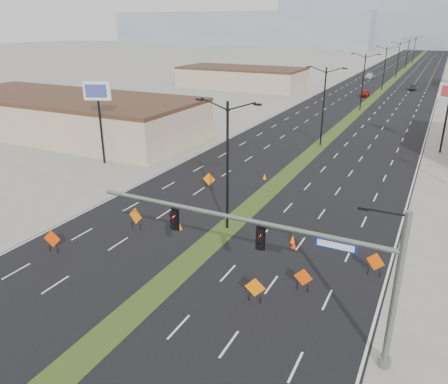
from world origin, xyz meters
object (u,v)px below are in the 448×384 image
at_px(streetlight_2, 363,80).
at_px(streetlight_5, 408,53).
at_px(construction_sign_4, 303,278).
at_px(cone_1, 293,239).
at_px(streetlight_6, 414,49).
at_px(pole_sign_west, 98,97).
at_px(construction_sign_3, 255,288).
at_px(cone_0, 180,226).
at_px(car_mid, 413,87).
at_px(streetlight_0, 227,163).
at_px(cone_3, 265,176).
at_px(cone_2, 294,244).
at_px(signal_mast, 295,255).
at_px(construction_sign_2, 209,180).
at_px(streetlight_1, 324,104).
at_px(car_left, 365,93).
at_px(car_far, 369,76).
at_px(construction_sign_5, 375,262).
at_px(streetlight_4, 398,59).
at_px(streetlight_3, 385,67).
at_px(construction_sign_1, 136,217).
at_px(construction_sign_0, 52,240).

relative_size(streetlight_2, streetlight_5, 1.00).
distance_m(construction_sign_4, cone_1, 6.16).
height_order(streetlight_6, pole_sign_west, streetlight_6).
height_order(construction_sign_3, cone_0, construction_sign_3).
height_order(car_mid, cone_0, car_mid).
relative_size(streetlight_0, cone_3, 15.96).
distance_m(streetlight_5, streetlight_6, 28.00).
xyz_separation_m(streetlight_0, streetlight_2, (0.00, 56.00, 0.00)).
bearing_deg(car_mid, cone_2, -93.54).
distance_m(signal_mast, construction_sign_2, 22.29).
relative_size(streetlight_1, streetlight_6, 1.00).
bearing_deg(pole_sign_west, streetlight_1, 22.61).
xyz_separation_m(car_left, car_far, (-4.64, 33.63, 0.05)).
height_order(streetlight_2, cone_0, streetlight_2).
height_order(construction_sign_2, cone_1, construction_sign_2).
relative_size(signal_mast, cone_2, 25.86).
distance_m(streetlight_2, cone_2, 57.34).
xyz_separation_m(streetlight_5, cone_2, (5.73, -140.82, -5.10)).
bearing_deg(streetlight_6, streetlight_0, -90.00).
height_order(streetlight_2, construction_sign_5, streetlight_2).
relative_size(streetlight_4, pole_sign_west, 1.08).
distance_m(streetlight_0, construction_sign_4, 10.75).
bearing_deg(streetlight_3, pole_sign_west, -105.17).
relative_size(streetlight_1, streetlight_5, 1.00).
bearing_deg(streetlight_3, streetlight_6, 90.00).
height_order(car_left, construction_sign_1, construction_sign_1).
distance_m(construction_sign_5, cone_3, 19.29).
distance_m(streetlight_0, streetlight_2, 56.00).
bearing_deg(cone_0, construction_sign_0, -130.59).
relative_size(streetlight_0, construction_sign_5, 6.05).
relative_size(streetlight_1, construction_sign_2, 5.96).
height_order(construction_sign_5, cone_1, construction_sign_5).
distance_m(cone_2, cone_3, 14.86).
relative_size(streetlight_4, construction_sign_1, 5.57).
xyz_separation_m(construction_sign_1, cone_1, (11.76, 3.24, -0.73)).
height_order(streetlight_1, car_left, streetlight_1).
xyz_separation_m(streetlight_1, cone_3, (-1.62, -15.92, -5.10)).
bearing_deg(signal_mast, car_mid, 91.18).
height_order(streetlight_6, cone_0, streetlight_6).
bearing_deg(car_mid, car_left, -122.15).
bearing_deg(car_left, car_far, 95.54).
bearing_deg(construction_sign_3, streetlight_0, 114.20).
bearing_deg(cone_1, cone_2, -66.93).
distance_m(streetlight_0, cone_2, 7.72).
xyz_separation_m(streetlight_6, construction_sign_5, (11.50, -170.04, -4.44)).
xyz_separation_m(streetlight_3, construction_sign_3, (5.76, -92.10, -4.47)).
bearing_deg(streetlight_5, cone_2, -87.67).
distance_m(streetlight_0, streetlight_6, 168.00).
height_order(car_left, construction_sign_5, construction_sign_5).
height_order(streetlight_5, cone_1, streetlight_5).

